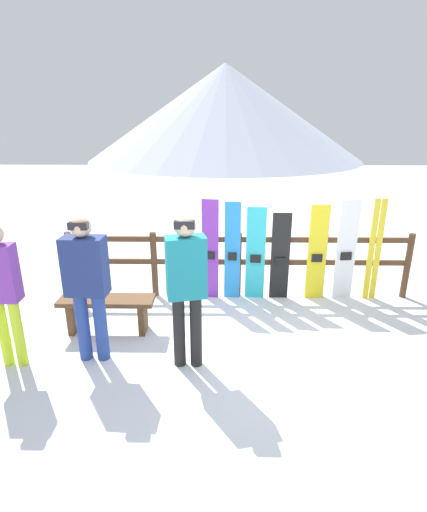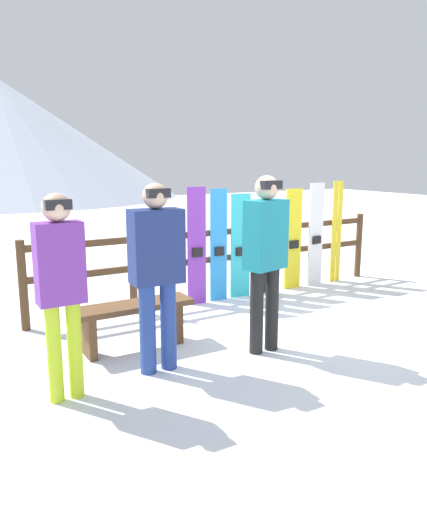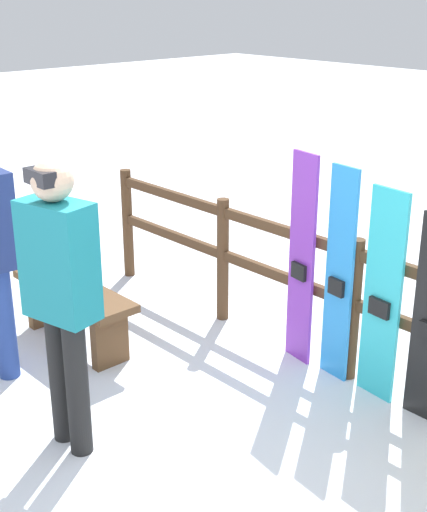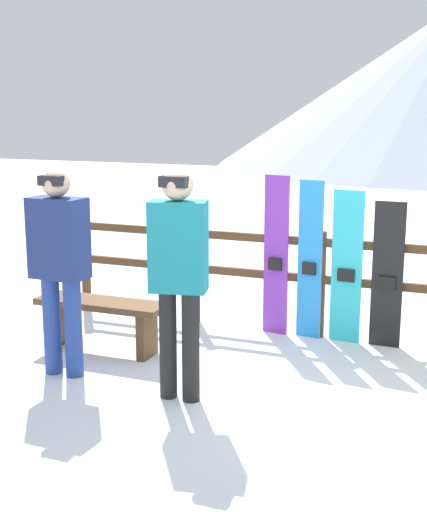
{
  "view_description": "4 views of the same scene",
  "coord_description": "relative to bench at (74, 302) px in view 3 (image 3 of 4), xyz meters",
  "views": [
    {
      "loc": [
        -0.29,
        -4.32,
        2.76
      ],
      "look_at": [
        -0.38,
        1.06,
        0.87
      ],
      "focal_mm": 28.0,
      "sensor_mm": 36.0,
      "label": 1
    },
    {
      "loc": [
        -3.56,
        -4.27,
        1.97
      ],
      "look_at": [
        -0.66,
        0.72,
        0.83
      ],
      "focal_mm": 35.0,
      "sensor_mm": 36.0,
      "label": 2
    },
    {
      "loc": [
        2.68,
        -2.19,
        2.66
      ],
      "look_at": [
        -0.87,
        1.07,
        0.84
      ],
      "focal_mm": 50.0,
      "sensor_mm": 36.0,
      "label": 3
    },
    {
      "loc": [
        1.53,
        -5.09,
        2.26
      ],
      "look_at": [
        -0.79,
        0.76,
        0.92
      ],
      "focal_mm": 50.0,
      "sensor_mm": 36.0,
      "label": 4
    }
  ],
  "objects": [
    {
      "name": "ground_plane",
      "position": [
        1.79,
        -0.44,
        -0.36
      ],
      "size": [
        40.0,
        40.0,
        0.0
      ],
      "primitive_type": "plane",
      "color": "white"
    },
    {
      "name": "fence",
      "position": [
        1.79,
        1.17,
        0.28
      ],
      "size": [
        5.44,
        0.1,
        1.06
      ],
      "color": "#4C331E",
      "rests_on": "ground"
    },
    {
      "name": "bench",
      "position": [
        0.0,
        0.0,
        0.0
      ],
      "size": [
        1.25,
        0.36,
        0.49
      ],
      "color": "brown",
      "rests_on": "ground"
    },
    {
      "name": "person_teal",
      "position": [
        1.13,
        -0.75,
        0.7
      ],
      "size": [
        0.47,
        0.33,
        1.8
      ],
      "color": "black",
      "rests_on": "ground"
    },
    {
      "name": "snowboard_purple",
      "position": [
        1.35,
        1.11,
        0.44
      ],
      "size": [
        0.26,
        0.09,
        1.6
      ],
      "color": "purple",
      "rests_on": "ground"
    },
    {
      "name": "snowboard_blue",
      "position": [
        1.69,
        1.11,
        0.42
      ],
      "size": [
        0.25,
        0.08,
        1.56
      ],
      "color": "#288CE0",
      "rests_on": "ground"
    },
    {
      "name": "snowboard_cyan",
      "position": [
        2.05,
        1.11,
        0.38
      ],
      "size": [
        0.3,
        0.08,
        1.48
      ],
      "color": "#2DBFCC",
      "rests_on": "ground"
    }
  ]
}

